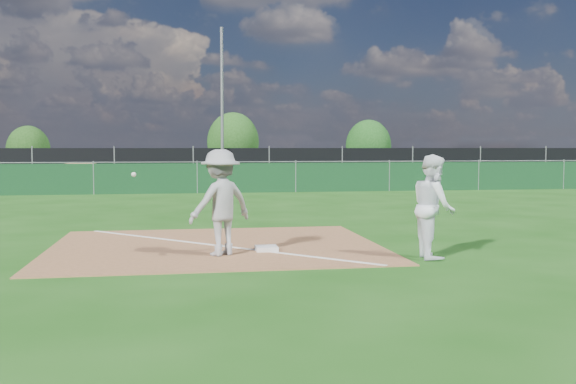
# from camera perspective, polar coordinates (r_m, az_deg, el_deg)

# --- Properties ---
(ground) EXTENTS (90.00, 90.00, 0.00)m
(ground) POSITION_cam_1_polar(r_m,az_deg,el_deg) (20.92, -7.72, -1.08)
(ground) COLOR #164C10
(ground) RESTS_ON ground
(infield_dirt) EXTENTS (6.00, 5.00, 0.02)m
(infield_dirt) POSITION_cam_1_polar(r_m,az_deg,el_deg) (11.99, -6.40, -4.80)
(infield_dirt) COLOR brown
(infield_dirt) RESTS_ON ground
(foul_line) EXTENTS (5.01, 5.01, 0.01)m
(foul_line) POSITION_cam_1_polar(r_m,az_deg,el_deg) (11.99, -6.40, -4.73)
(foul_line) COLOR white
(foul_line) RESTS_ON infield_dirt
(green_fence) EXTENTS (44.00, 0.05, 1.20)m
(green_fence) POSITION_cam_1_polar(r_m,az_deg,el_deg) (25.87, -8.08, 1.22)
(green_fence) COLOR #0E361A
(green_fence) RESTS_ON ground
(dirt_mound) EXTENTS (3.38, 2.60, 1.17)m
(dirt_mound) POSITION_cam_1_polar(r_m,az_deg,el_deg) (29.68, -17.94, 1.38)
(dirt_mound) COLOR olive
(dirt_mound) RESTS_ON ground
(black_fence) EXTENTS (46.00, 0.04, 1.80)m
(black_fence) POSITION_cam_1_polar(r_m,az_deg,el_deg) (33.85, -8.41, 2.37)
(black_fence) COLOR black
(black_fence) RESTS_ON ground
(parking_lot) EXTENTS (46.00, 9.00, 0.01)m
(parking_lot) POSITION_cam_1_polar(r_m,az_deg,el_deg) (38.88, -8.54, 1.25)
(parking_lot) COLOR black
(parking_lot) RESTS_ON ground
(light_pole) EXTENTS (0.16, 0.16, 8.00)m
(light_pole) POSITION_cam_1_polar(r_m,az_deg,el_deg) (33.67, -5.88, 7.66)
(light_pole) COLOR slate
(light_pole) RESTS_ON ground
(first_base) EXTENTS (0.38, 0.38, 0.08)m
(first_base) POSITION_cam_1_polar(r_m,az_deg,el_deg) (11.34, -1.93, -5.03)
(first_base) COLOR silver
(first_base) RESTS_ON infield_dirt
(play_at_first) EXTENTS (2.12, 1.14, 1.78)m
(play_at_first) POSITION_cam_1_polar(r_m,az_deg,el_deg) (10.82, -6.02, -0.94)
(play_at_first) COLOR #ADADAF
(play_at_first) RESTS_ON infield_dirt
(runner) EXTENTS (0.75, 0.91, 1.72)m
(runner) POSITION_cam_1_polar(r_m,az_deg,el_deg) (10.88, 12.79, -1.26)
(runner) COLOR white
(runner) RESTS_ON ground
(car_left) EXTENTS (4.83, 3.49, 1.53)m
(car_left) POSITION_cam_1_polar(r_m,az_deg,el_deg) (37.95, -14.81, 2.26)
(car_left) COLOR #AFB2B7
(car_left) RESTS_ON parking_lot
(car_mid) EXTENTS (4.76, 1.75, 1.56)m
(car_mid) POSITION_cam_1_polar(r_m,az_deg,el_deg) (38.12, -8.81, 2.37)
(car_mid) COLOR black
(car_mid) RESTS_ON parking_lot
(car_right) EXTENTS (4.83, 3.53, 1.30)m
(car_right) POSITION_cam_1_polar(r_m,az_deg,el_deg) (38.40, -2.87, 2.24)
(car_right) COLOR black
(car_right) RESTS_ON parking_lot
(tree_left) EXTENTS (2.74, 2.74, 3.24)m
(tree_left) POSITION_cam_1_polar(r_m,az_deg,el_deg) (45.03, -22.08, 3.49)
(tree_left) COLOR #382316
(tree_left) RESTS_ON ground
(tree_mid) EXTENTS (3.58, 3.58, 4.25)m
(tree_mid) POSITION_cam_1_polar(r_m,az_deg,el_deg) (44.69, -4.90, 4.43)
(tree_mid) COLOR #382316
(tree_mid) RESTS_ON ground
(tree_right) EXTENTS (3.19, 3.19, 3.78)m
(tree_right) POSITION_cam_1_polar(r_m,az_deg,el_deg) (45.74, 7.16, 4.10)
(tree_right) COLOR #382316
(tree_right) RESTS_ON ground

